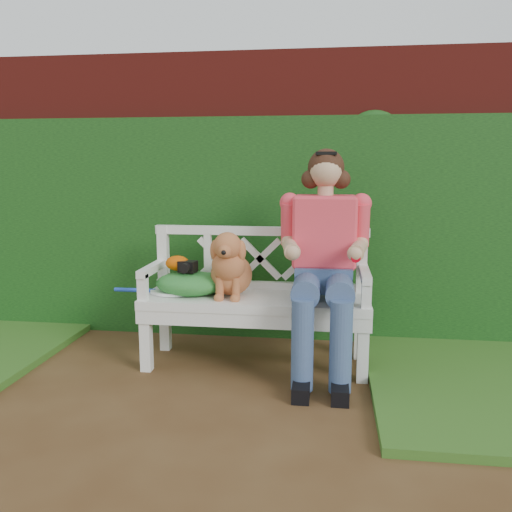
# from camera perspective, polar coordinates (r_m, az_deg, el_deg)

# --- Properties ---
(ground) EXTENTS (60.00, 60.00, 0.00)m
(ground) POSITION_cam_1_polar(r_m,az_deg,el_deg) (2.94, -10.11, -17.79)
(ground) COLOR #462B16
(brick_wall) EXTENTS (10.00, 0.30, 2.20)m
(brick_wall) POSITION_cam_1_polar(r_m,az_deg,el_deg) (4.46, -3.01, 6.43)
(brick_wall) COLOR maroon
(brick_wall) RESTS_ON ground
(ivy_hedge) EXTENTS (10.00, 0.18, 1.70)m
(ivy_hedge) POSITION_cam_1_polar(r_m,az_deg,el_deg) (4.27, -3.53, 2.91)
(ivy_hedge) COLOR #23611B
(ivy_hedge) RESTS_ON ground
(garden_bench) EXTENTS (1.60, 0.64, 0.48)m
(garden_bench) POSITION_cam_1_polar(r_m,az_deg,el_deg) (3.69, -0.00, -7.83)
(garden_bench) COLOR white
(garden_bench) RESTS_ON ground
(seated_woman) EXTENTS (0.72, 0.89, 1.44)m
(seated_woman) POSITION_cam_1_polar(r_m,az_deg,el_deg) (3.53, 7.16, -0.66)
(seated_woman) COLOR #F35B5B
(seated_woman) RESTS_ON ground
(dog) EXTENTS (0.41, 0.48, 0.45)m
(dog) POSITION_cam_1_polar(r_m,az_deg,el_deg) (3.58, -2.70, -0.74)
(dog) COLOR #98663F
(dog) RESTS_ON garden_bench
(tennis_racket) EXTENTS (0.61, 0.27, 0.03)m
(tennis_racket) POSITION_cam_1_polar(r_m,az_deg,el_deg) (3.74, -9.12, -3.68)
(tennis_racket) COLOR silver
(tennis_racket) RESTS_ON garden_bench
(green_bag) EXTENTS (0.55, 0.48, 0.16)m
(green_bag) POSITION_cam_1_polar(r_m,az_deg,el_deg) (3.68, -6.93, -2.81)
(green_bag) COLOR #20892E
(green_bag) RESTS_ON garden_bench
(camera_item) EXTENTS (0.13, 0.10, 0.07)m
(camera_item) POSITION_cam_1_polar(r_m,az_deg,el_deg) (3.63, -7.19, -1.10)
(camera_item) COLOR black
(camera_item) RESTS_ON green_bag
(baseball_glove) EXTENTS (0.18, 0.14, 0.10)m
(baseball_glove) POSITION_cam_1_polar(r_m,az_deg,el_deg) (3.68, -8.27, -0.76)
(baseball_glove) COLOR #C44D04
(baseball_glove) RESTS_ON green_bag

